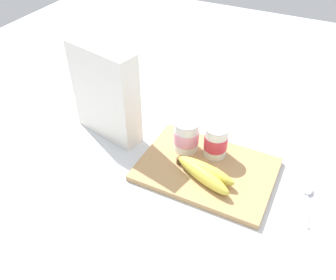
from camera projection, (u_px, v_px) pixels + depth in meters
The scene contains 7 objects.
ground_plane at pixel (206, 172), 0.92m from camera, with size 2.40×2.40×0.00m, color silver.
cutting_board at pixel (206, 169), 0.91m from camera, with size 0.34×0.24×0.02m, color tan.
cereal_box at pixel (105, 93), 0.96m from camera, with size 0.21×0.06×0.27m, color white.
yogurt_cup_front at pixel (186, 136), 0.93m from camera, with size 0.07×0.07×0.09m.
yogurt_cup_back at pixel (217, 142), 0.92m from camera, with size 0.06×0.06×0.09m.
banana_bunch at pixel (204, 173), 0.86m from camera, with size 0.17×0.09×0.04m.
spoon at pixel (308, 198), 0.84m from camera, with size 0.04×0.13×0.01m.
Camera 1 is at (0.20, -0.63, 0.65)m, focal length 37.77 mm.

